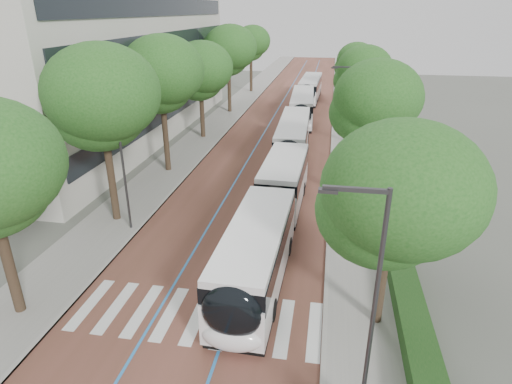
% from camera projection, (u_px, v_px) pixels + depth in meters
% --- Properties ---
extents(ground, '(160.00, 160.00, 0.00)m').
position_uv_depth(ground, '(186.00, 332.00, 17.48)').
color(ground, '#51544C').
rests_on(ground, ground).
extents(road, '(11.00, 140.00, 0.02)m').
position_uv_depth(road, '(288.00, 114.00, 53.69)').
color(road, brown).
rests_on(road, ground).
extents(sidewalk_left, '(4.00, 140.00, 0.12)m').
position_uv_depth(sidewalk_left, '(230.00, 112.00, 54.86)').
color(sidewalk_left, gray).
rests_on(sidewalk_left, ground).
extents(sidewalk_right, '(4.00, 140.00, 0.12)m').
position_uv_depth(sidewalk_right, '(349.00, 116.00, 52.48)').
color(sidewalk_right, gray).
rests_on(sidewalk_right, ground).
extents(kerb_left, '(0.20, 140.00, 0.14)m').
position_uv_depth(kerb_left, '(244.00, 112.00, 54.56)').
color(kerb_left, gray).
rests_on(kerb_left, ground).
extents(kerb_right, '(0.20, 140.00, 0.14)m').
position_uv_depth(kerb_right, '(333.00, 116.00, 52.79)').
color(kerb_right, gray).
rests_on(kerb_right, ground).
extents(zebra_crossing, '(10.55, 3.60, 0.01)m').
position_uv_depth(zebra_crossing, '(198.00, 316.00, 18.34)').
color(zebra_crossing, silver).
rests_on(zebra_crossing, ground).
extents(lane_line_left, '(0.12, 126.00, 0.01)m').
position_uv_depth(lane_line_left, '(275.00, 114.00, 53.94)').
color(lane_line_left, '#2778C7').
rests_on(lane_line_left, road).
extents(lane_line_right, '(0.12, 126.00, 0.01)m').
position_uv_depth(lane_line_right, '(301.00, 115.00, 53.43)').
color(lane_line_right, '#2778C7').
rests_on(lane_line_right, road).
extents(office_building, '(18.11, 40.00, 14.00)m').
position_uv_depth(office_building, '(86.00, 65.00, 43.17)').
color(office_building, '#ADAAA0').
rests_on(office_building, ground).
extents(hedge, '(1.20, 14.00, 0.80)m').
position_uv_depth(hedge, '(420.00, 351.00, 15.83)').
color(hedge, '#163C14').
rests_on(hedge, sidewalk_right).
extents(streetlight_near, '(1.82, 0.20, 8.00)m').
position_uv_depth(streetlight_near, '(369.00, 298.00, 11.82)').
color(streetlight_near, '#323235').
rests_on(streetlight_near, sidewalk_right).
extents(streetlight_far, '(1.82, 0.20, 8.00)m').
position_uv_depth(streetlight_far, '(348.00, 108.00, 34.45)').
color(streetlight_far, '#323235').
rests_on(streetlight_far, sidewalk_right).
extents(lamp_post_left, '(0.14, 0.14, 8.00)m').
position_uv_depth(lamp_post_left, '(123.00, 164.00, 24.07)').
color(lamp_post_left, '#323235').
rests_on(lamp_post_left, sidewalk_left).
extents(trees_left, '(6.44, 60.61, 10.06)m').
position_uv_depth(trees_left, '(187.00, 73.00, 37.84)').
color(trees_left, black).
rests_on(trees_left, ground).
extents(trees_right, '(5.98, 47.42, 8.97)m').
position_uv_depth(trees_right, '(366.00, 102.00, 30.45)').
color(trees_right, black).
rests_on(trees_right, ground).
extents(lead_bus, '(2.95, 18.45, 3.20)m').
position_uv_depth(lead_bus, '(270.00, 219.00, 23.28)').
color(lead_bus, black).
rests_on(lead_bus, ground).
extents(bus_queued_0, '(2.87, 12.46, 3.20)m').
position_uv_depth(bus_queued_0, '(293.00, 139.00, 37.59)').
color(bus_queued_0, silver).
rests_on(bus_queued_0, ground).
extents(bus_queued_1, '(3.06, 12.50, 3.20)m').
position_uv_depth(bus_queued_1, '(302.00, 108.00, 49.67)').
color(bus_queued_1, silver).
rests_on(bus_queued_1, ground).
extents(bus_queued_2, '(2.86, 12.46, 3.20)m').
position_uv_depth(bus_queued_2, '(310.00, 89.00, 61.26)').
color(bus_queued_2, silver).
rests_on(bus_queued_2, ground).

